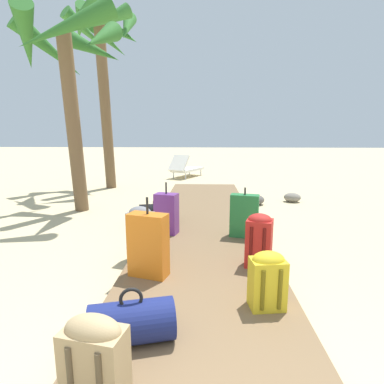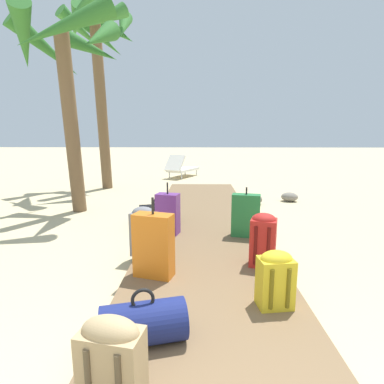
{
  "view_description": "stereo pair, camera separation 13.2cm",
  "coord_description": "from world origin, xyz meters",
  "px_view_note": "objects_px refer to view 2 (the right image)",
  "views": [
    {
      "loc": [
        0.03,
        -0.6,
        1.52
      ],
      "look_at": [
        -0.2,
        4.5,
        0.55
      ],
      "focal_mm": 28.84,
      "sensor_mm": 36.0,
      "label": 1
    },
    {
      "loc": [
        -0.1,
        -0.6,
        1.52
      ],
      "look_at": [
        -0.2,
        4.5,
        0.55
      ],
      "focal_mm": 28.84,
      "sensor_mm": 36.0,
      "label": 2
    }
  ],
  "objects_px": {
    "backpack_red": "(263,238)",
    "backpack_grey": "(144,230)",
    "duffel_bag_navy": "(144,323)",
    "backpack_tan": "(112,359)",
    "palm_tree_near_left": "(66,58)",
    "suitcase_orange": "(154,245)",
    "palm_tree_far_left": "(99,45)",
    "suitcase_green": "(246,215)",
    "backpack_yellow": "(275,278)",
    "suitcase_purple": "(168,214)",
    "duffel_bag_black": "(158,213)",
    "lounge_chair": "(181,168)"
  },
  "relations": [
    {
      "from": "backpack_red",
      "to": "backpack_grey",
      "type": "height_order",
      "value": "backpack_red"
    },
    {
      "from": "duffel_bag_navy",
      "to": "backpack_tan",
      "type": "bearing_deg",
      "value": -99.13
    },
    {
      "from": "duffel_bag_navy",
      "to": "palm_tree_near_left",
      "type": "xyz_separation_m",
      "value": [
        -1.98,
        3.87,
        2.61
      ]
    },
    {
      "from": "suitcase_orange",
      "to": "palm_tree_near_left",
      "type": "relative_size",
      "value": 0.22
    },
    {
      "from": "palm_tree_far_left",
      "to": "palm_tree_near_left",
      "type": "bearing_deg",
      "value": -85.44
    },
    {
      "from": "palm_tree_far_left",
      "to": "palm_tree_near_left",
      "type": "xyz_separation_m",
      "value": [
        0.21,
        -2.62,
        -0.89
      ]
    },
    {
      "from": "backpack_red",
      "to": "suitcase_green",
      "type": "bearing_deg",
      "value": 92.32
    },
    {
      "from": "backpack_yellow",
      "to": "suitcase_purple",
      "type": "bearing_deg",
      "value": 119.52
    },
    {
      "from": "duffel_bag_navy",
      "to": "duffel_bag_black",
      "type": "bearing_deg",
      "value": 95.3
    },
    {
      "from": "duffel_bag_navy",
      "to": "suitcase_green",
      "type": "bearing_deg",
      "value": 65.45
    },
    {
      "from": "backpack_yellow",
      "to": "suitcase_purple",
      "type": "distance_m",
      "value": 2.21
    },
    {
      "from": "backpack_yellow",
      "to": "suitcase_orange",
      "type": "bearing_deg",
      "value": 153.35
    },
    {
      "from": "backpack_red",
      "to": "lounge_chair",
      "type": "distance_m",
      "value": 7.63
    },
    {
      "from": "backpack_tan",
      "to": "duffel_bag_black",
      "type": "xyz_separation_m",
      "value": [
        -0.19,
        3.44,
        -0.11
      ]
    },
    {
      "from": "palm_tree_far_left",
      "to": "palm_tree_near_left",
      "type": "relative_size",
      "value": 1.29
    },
    {
      "from": "duffel_bag_navy",
      "to": "lounge_chair",
      "type": "distance_m",
      "value": 8.82
    },
    {
      "from": "backpack_red",
      "to": "palm_tree_near_left",
      "type": "relative_size",
      "value": 0.16
    },
    {
      "from": "palm_tree_near_left",
      "to": "backpack_tan",
      "type": "bearing_deg",
      "value": -66.47
    },
    {
      "from": "suitcase_green",
      "to": "palm_tree_near_left",
      "type": "xyz_separation_m",
      "value": [
        -3.03,
        1.57,
        2.46
      ]
    },
    {
      "from": "backpack_red",
      "to": "palm_tree_near_left",
      "type": "height_order",
      "value": "palm_tree_near_left"
    },
    {
      "from": "backpack_yellow",
      "to": "suitcase_orange",
      "type": "relative_size",
      "value": 0.6
    },
    {
      "from": "palm_tree_near_left",
      "to": "suitcase_orange",
      "type": "bearing_deg",
      "value": -56.09
    },
    {
      "from": "backpack_red",
      "to": "backpack_grey",
      "type": "xyz_separation_m",
      "value": [
        -1.36,
        0.28,
        -0.0
      ]
    },
    {
      "from": "suitcase_green",
      "to": "lounge_chair",
      "type": "relative_size",
      "value": 0.43
    },
    {
      "from": "suitcase_purple",
      "to": "palm_tree_near_left",
      "type": "xyz_separation_m",
      "value": [
        -1.92,
        1.47,
        2.47
      ]
    },
    {
      "from": "suitcase_orange",
      "to": "backpack_red",
      "type": "bearing_deg",
      "value": 13.25
    },
    {
      "from": "suitcase_green",
      "to": "palm_tree_far_left",
      "type": "height_order",
      "value": "palm_tree_far_left"
    },
    {
      "from": "backpack_yellow",
      "to": "palm_tree_far_left",
      "type": "distance_m",
      "value": 7.61
    },
    {
      "from": "suitcase_orange",
      "to": "duffel_bag_black",
      "type": "xyz_separation_m",
      "value": [
        -0.2,
        1.91,
        -0.17
      ]
    },
    {
      "from": "duffel_bag_black",
      "to": "suitcase_green",
      "type": "bearing_deg",
      "value": -26.07
    },
    {
      "from": "backpack_grey",
      "to": "palm_tree_near_left",
      "type": "height_order",
      "value": "palm_tree_near_left"
    },
    {
      "from": "backpack_yellow",
      "to": "backpack_grey",
      "type": "height_order",
      "value": "backpack_grey"
    },
    {
      "from": "suitcase_purple",
      "to": "palm_tree_far_left",
      "type": "height_order",
      "value": "palm_tree_far_left"
    },
    {
      "from": "backpack_tan",
      "to": "duffel_bag_navy",
      "type": "relative_size",
      "value": 0.8
    },
    {
      "from": "suitcase_purple",
      "to": "suitcase_orange",
      "type": "bearing_deg",
      "value": -90.46
    },
    {
      "from": "suitcase_purple",
      "to": "duffel_bag_black",
      "type": "xyz_separation_m",
      "value": [
        -0.21,
        0.55,
        -0.14
      ]
    },
    {
      "from": "suitcase_purple",
      "to": "lounge_chair",
      "type": "xyz_separation_m",
      "value": [
        -0.15,
        6.42,
        -0.05
      ]
    },
    {
      "from": "backpack_yellow",
      "to": "lounge_chair",
      "type": "height_order",
      "value": "lounge_chair"
    },
    {
      "from": "suitcase_purple",
      "to": "backpack_red",
      "type": "height_order",
      "value": "suitcase_purple"
    },
    {
      "from": "backpack_tan",
      "to": "palm_tree_far_left",
      "type": "xyz_separation_m",
      "value": [
        -2.11,
        6.98,
        3.39
      ]
    },
    {
      "from": "suitcase_green",
      "to": "suitcase_orange",
      "type": "bearing_deg",
      "value": -131.54
    },
    {
      "from": "lounge_chair",
      "to": "suitcase_orange",
      "type": "bearing_deg",
      "value": -88.97
    },
    {
      "from": "duffel_bag_black",
      "to": "suitcase_orange",
      "type": "bearing_deg",
      "value": -84.02
    },
    {
      "from": "backpack_grey",
      "to": "palm_tree_near_left",
      "type": "relative_size",
      "value": 0.16
    },
    {
      "from": "backpack_tan",
      "to": "lounge_chair",
      "type": "relative_size",
      "value": 0.31
    },
    {
      "from": "suitcase_orange",
      "to": "backpack_yellow",
      "type": "bearing_deg",
      "value": -26.65
    },
    {
      "from": "backpack_yellow",
      "to": "backpack_tan",
      "type": "distance_m",
      "value": 1.47
    },
    {
      "from": "backpack_tan",
      "to": "lounge_chair",
      "type": "distance_m",
      "value": 9.32
    },
    {
      "from": "backpack_tan",
      "to": "backpack_red",
      "type": "height_order",
      "value": "backpack_red"
    },
    {
      "from": "suitcase_orange",
      "to": "backpack_red",
      "type": "relative_size",
      "value": 1.38
    }
  ]
}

